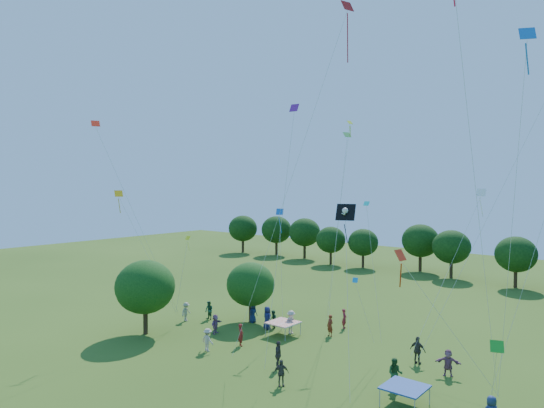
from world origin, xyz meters
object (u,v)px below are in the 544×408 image
(pirate_kite, at_px, (345,214))
(near_tree_north, at_px, (251,284))
(tent_blue, at_px, (405,387))
(tent_red_stripe, at_px, (283,323))
(near_tree_west, at_px, (145,287))
(red_high_kite, at_px, (329,67))

(pirate_kite, bearing_deg, near_tree_north, 155.94)
(tent_blue, distance_m, pirate_kite, 10.30)
(near_tree_north, xyz_separation_m, tent_red_stripe, (4.68, -1.26, -2.31))
(tent_red_stripe, distance_m, tent_blue, 14.02)
(near_tree_west, height_order, tent_red_stripe, near_tree_west)
(near_tree_west, distance_m, near_tree_north, 9.15)
(pirate_kite, bearing_deg, tent_blue, -11.15)
(near_tree_north, bearing_deg, near_tree_west, -117.21)
(tent_red_stripe, xyz_separation_m, red_high_kite, (7.02, -4.17, 18.58))
(near_tree_west, bearing_deg, pirate_kite, 7.27)
(near_tree_north, relative_size, red_high_kite, 0.23)
(near_tree_north, xyz_separation_m, tent_blue, (17.58, -6.76, -2.31))
(near_tree_north, bearing_deg, tent_blue, -21.04)
(near_tree_west, distance_m, tent_blue, 21.98)
(pirate_kite, bearing_deg, tent_red_stripe, 151.47)
(pirate_kite, bearing_deg, red_high_kite, 162.68)
(tent_red_stripe, bearing_deg, pirate_kite, -28.53)
(near_tree_west, height_order, pirate_kite, pirate_kite)
(tent_blue, bearing_deg, tent_red_stripe, 156.89)
(tent_blue, bearing_deg, near_tree_north, 158.96)
(pirate_kite, relative_size, red_high_kite, 0.43)
(near_tree_north, distance_m, pirate_kite, 16.07)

